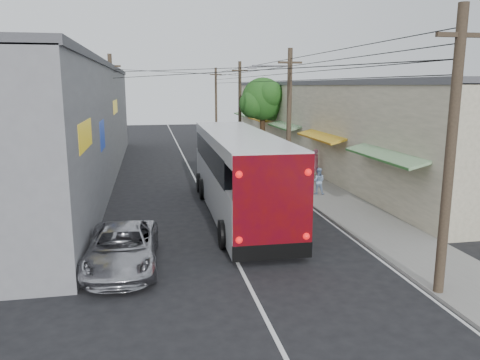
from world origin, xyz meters
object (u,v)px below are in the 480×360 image
object	(u,v)px
pedestrian_far	(318,181)
jeepney	(122,248)
parked_suv	(265,175)
parked_car_far	(226,140)
pedestrian_near	(315,163)
parked_car_mid	(231,149)
coach_bus	(238,172)

from	to	relation	value
pedestrian_far	jeepney	bearing A→B (deg)	62.90
parked_suv	parked_car_far	xyz separation A→B (m)	(0.80, 19.35, -0.10)
pedestrian_far	pedestrian_near	bearing A→B (deg)	-85.32
parked_suv	pedestrian_far	size ratio (longest dim) A/B	3.60
parked_car_mid	parked_car_far	world-z (taller)	parked_car_mid
parked_car_far	pedestrian_near	xyz separation A→B (m)	(3.00, -17.37, 0.37)
jeepney	parked_suv	size ratio (longest dim) A/B	0.95
pedestrian_near	pedestrian_far	distance (m)	4.88
jeepney	parked_car_far	world-z (taller)	jeepney
parked_suv	pedestrian_far	world-z (taller)	pedestrian_far
parked_suv	jeepney	bearing A→B (deg)	-127.53
jeepney	parked_car_far	size ratio (longest dim) A/B	1.24
jeepney	parked_car_far	xyz separation A→B (m)	(8.40, 30.50, -0.03)
jeepney	pedestrian_near	size ratio (longest dim) A/B	2.72
parked_suv	pedestrian_near	size ratio (longest dim) A/B	2.86
coach_bus	parked_car_mid	xyz separation A→B (m)	(2.60, 16.71, -1.22)
parked_suv	pedestrian_near	world-z (taller)	pedestrian_near
coach_bus	pedestrian_far	xyz separation A→B (m)	(4.92, 2.59, -1.13)
pedestrian_near	parked_car_mid	bearing A→B (deg)	-91.72
jeepney	parked_car_far	distance (m)	31.63
jeepney	pedestrian_far	xyz separation A→B (m)	(9.92, 8.48, 0.16)
coach_bus	parked_car_far	distance (m)	24.88
jeepney	pedestrian_near	bearing A→B (deg)	50.96
parked_car_mid	pedestrian_near	distance (m)	10.21
parked_car_far	pedestrian_near	bearing A→B (deg)	-75.25
parked_car_far	coach_bus	bearing A→B (deg)	-92.91
coach_bus	jeepney	world-z (taller)	coach_bus
parked_car_far	pedestrian_near	world-z (taller)	pedestrian_near
parked_car_mid	pedestrian_far	size ratio (longest dim) A/B	3.07
parked_car_far	pedestrian_far	distance (m)	22.07
parked_car_mid	parked_car_far	xyz separation A→B (m)	(0.80, 7.91, -0.10)
parked_suv	pedestrian_near	xyz separation A→B (m)	(3.80, 1.98, 0.27)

